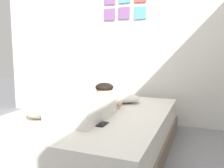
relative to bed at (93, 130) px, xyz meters
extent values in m
cube|color=silver|center=(-0.04, 1.18, 1.05)|extent=(4.14, 0.10, 2.50)
cube|color=#8C5999|center=(-0.26, 1.12, 1.35)|extent=(0.17, 0.02, 0.17)
cube|color=#8C5999|center=(-0.04, 1.12, 1.35)|extent=(0.17, 0.02, 0.17)
cube|color=#59A5B2|center=(0.19, 1.12, 1.34)|extent=(0.17, 0.02, 0.17)
cube|color=#726051|center=(0.00, 0.00, -0.11)|extent=(1.52, 1.92, 0.18)
cube|color=silver|center=(0.00, 0.00, 0.09)|extent=(1.47, 1.87, 0.23)
ellipsoid|color=white|center=(0.10, 0.52, 0.26)|extent=(0.52, 0.32, 0.11)
cube|color=silver|center=(0.04, -0.28, 0.30)|extent=(0.42, 0.64, 0.18)
ellipsoid|color=#D8AD8E|center=(0.04, 0.06, 0.32)|extent=(0.32, 0.20, 0.16)
sphere|color=#D8AD8E|center=(0.04, 0.22, 0.36)|extent=(0.19, 0.19, 0.19)
ellipsoid|color=black|center=(0.04, 0.22, 0.43)|extent=(0.20, 0.20, 0.10)
cylinder|color=#D8AD8E|center=(-0.06, 0.20, 0.29)|extent=(0.23, 0.07, 0.14)
cylinder|color=#D8AD8E|center=(0.14, 0.20, 0.29)|extent=(0.23, 0.07, 0.14)
ellipsoid|color=beige|center=(-0.32, -0.35, 0.31)|extent=(0.26, 0.48, 0.20)
sphere|color=beige|center=(-0.29, -0.09, 0.33)|extent=(0.15, 0.15, 0.15)
cone|color=#A79F8E|center=(-0.37, -0.07, 0.40)|extent=(0.05, 0.05, 0.05)
cone|color=#A79F8E|center=(-0.27, -0.07, 0.40)|extent=(0.05, 0.05, 0.05)
cylinder|color=teal|center=(0.10, 0.38, 0.24)|extent=(0.09, 0.09, 0.07)
torus|color=teal|center=(0.16, 0.38, 0.24)|extent=(0.05, 0.01, 0.05)
cube|color=black|center=(0.27, -0.38, 0.21)|extent=(0.07, 0.14, 0.01)
camera|label=1|loc=(1.05, -2.13, 0.81)|focal=37.84mm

